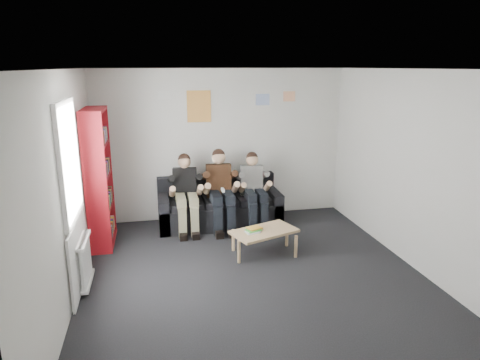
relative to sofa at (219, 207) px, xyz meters
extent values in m
plane|color=black|center=(0.13, -2.10, -0.30)|extent=(5.00, 5.00, 0.00)
plane|color=silver|center=(0.13, -2.10, 2.40)|extent=(5.00, 5.00, 0.00)
plane|color=silver|center=(0.13, 0.40, 1.05)|extent=(4.50, 0.00, 4.50)
plane|color=silver|center=(0.13, -4.60, 1.05)|extent=(4.50, 0.00, 4.50)
plane|color=silver|center=(-2.12, -2.10, 1.05)|extent=(0.00, 5.00, 5.00)
plane|color=silver|center=(2.38, -2.10, 1.05)|extent=(0.00, 5.00, 5.00)
cube|color=black|center=(0.00, -0.04, -0.09)|extent=(2.13, 0.87, 0.41)
cube|color=black|center=(0.00, 0.30, 0.32)|extent=(2.13, 0.19, 0.42)
cube|color=black|center=(-0.98, -0.04, -0.01)|extent=(0.17, 0.87, 0.58)
cube|color=black|center=(0.98, -0.04, -0.01)|extent=(0.17, 0.87, 0.58)
cube|color=black|center=(0.00, -0.12, 0.16)|extent=(1.78, 0.60, 0.10)
cube|color=maroon|center=(-1.94, -0.47, 0.77)|extent=(0.32, 0.96, 2.13)
cube|color=tan|center=(0.44, -1.43, 0.06)|extent=(0.95, 0.52, 0.04)
cylinder|color=tan|center=(0.02, -1.64, -0.12)|extent=(0.05, 0.05, 0.34)
cylinder|color=tan|center=(0.87, -1.64, -0.12)|extent=(0.05, 0.05, 0.34)
cylinder|color=tan|center=(0.02, -1.21, -0.12)|extent=(0.05, 0.05, 0.34)
cylinder|color=tan|center=(0.87, -1.21, -0.12)|extent=(0.05, 0.05, 0.34)
cube|color=silver|center=(0.25, -1.47, 0.09)|extent=(0.21, 0.15, 0.02)
cube|color=green|center=(0.28, -1.44, 0.11)|extent=(0.21, 0.15, 0.02)
cube|color=gold|center=(0.30, -1.41, 0.12)|extent=(0.21, 0.15, 0.02)
cube|color=black|center=(-0.59, 0.01, 0.48)|extent=(0.40, 0.29, 0.57)
sphere|color=tan|center=(-0.59, -0.03, 0.87)|extent=(0.22, 0.22, 0.22)
sphere|color=black|center=(-0.59, -0.02, 0.90)|extent=(0.21, 0.21, 0.21)
cube|color=gray|center=(-0.59, -0.29, 0.28)|extent=(0.36, 0.46, 0.15)
cube|color=gray|center=(-0.59, -0.51, -0.04)|extent=(0.34, 0.14, 0.50)
cube|color=black|center=(-0.59, -0.57, -0.25)|extent=(0.34, 0.26, 0.10)
cube|color=#492818|center=(0.00, 0.02, 0.50)|extent=(0.43, 0.31, 0.61)
sphere|color=tan|center=(0.00, -0.03, 0.91)|extent=(0.24, 0.24, 0.24)
sphere|color=black|center=(0.00, -0.01, 0.95)|extent=(0.23, 0.23, 0.23)
cube|color=black|center=(0.00, -0.31, 0.28)|extent=(0.39, 0.49, 0.16)
cube|color=black|center=(0.00, -0.54, -0.04)|extent=(0.36, 0.15, 0.50)
cube|color=black|center=(0.00, -0.61, -0.24)|extent=(0.36, 0.28, 0.11)
cube|color=silver|center=(0.00, -0.41, 0.44)|extent=(0.04, 0.15, 0.04)
cube|color=silver|center=(0.59, 0.01, 0.47)|extent=(0.39, 0.29, 0.55)
sphere|color=tan|center=(0.59, -0.03, 0.85)|extent=(0.22, 0.22, 0.22)
sphere|color=black|center=(0.59, -0.02, 0.89)|extent=(0.21, 0.21, 0.21)
cube|color=black|center=(0.59, -0.29, 0.28)|extent=(0.35, 0.45, 0.15)
cube|color=black|center=(0.59, -0.50, -0.04)|extent=(0.33, 0.14, 0.50)
cube|color=black|center=(0.59, -0.56, -0.25)|extent=(0.33, 0.25, 0.10)
cylinder|color=white|center=(-2.02, -2.18, 0.05)|extent=(0.06, 0.06, 0.60)
cylinder|color=white|center=(-2.02, -2.10, 0.05)|extent=(0.06, 0.06, 0.60)
cylinder|color=white|center=(-2.02, -2.02, 0.05)|extent=(0.06, 0.06, 0.60)
cylinder|color=white|center=(-2.02, -1.94, 0.05)|extent=(0.06, 0.06, 0.60)
cylinder|color=white|center=(-2.02, -1.86, 0.05)|extent=(0.06, 0.06, 0.60)
cylinder|color=white|center=(-2.02, -1.78, 0.05)|extent=(0.06, 0.06, 0.60)
cylinder|color=white|center=(-2.02, -1.70, 0.05)|extent=(0.06, 0.06, 0.60)
cylinder|color=white|center=(-2.02, -1.62, 0.05)|extent=(0.06, 0.06, 0.60)
cube|color=white|center=(-2.02, -1.90, -0.23)|extent=(0.10, 0.64, 0.04)
cube|color=white|center=(-2.02, -1.90, 0.33)|extent=(0.10, 0.64, 0.04)
cube|color=white|center=(-2.10, -1.90, 1.35)|extent=(0.02, 1.00, 1.30)
cube|color=white|center=(-2.09, -1.90, 2.03)|extent=(0.05, 1.12, 0.06)
cube|color=white|center=(-2.09, -1.90, 0.67)|extent=(0.05, 1.12, 0.06)
cube|color=white|center=(-2.09, -1.90, 0.15)|extent=(0.03, 1.30, 0.90)
cube|color=#D1C549|center=(-0.27, 0.39, 1.75)|extent=(0.42, 0.01, 0.55)
cube|color=#3B72CA|center=(0.88, 0.39, 1.85)|extent=(0.25, 0.01, 0.20)
cube|color=#E0469A|center=(1.38, 0.39, 1.90)|extent=(0.22, 0.01, 0.18)
cube|color=white|center=(-0.87, 0.39, 1.95)|extent=(0.20, 0.01, 0.14)
camera|label=1|loc=(-1.14, -7.14, 2.44)|focal=32.00mm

